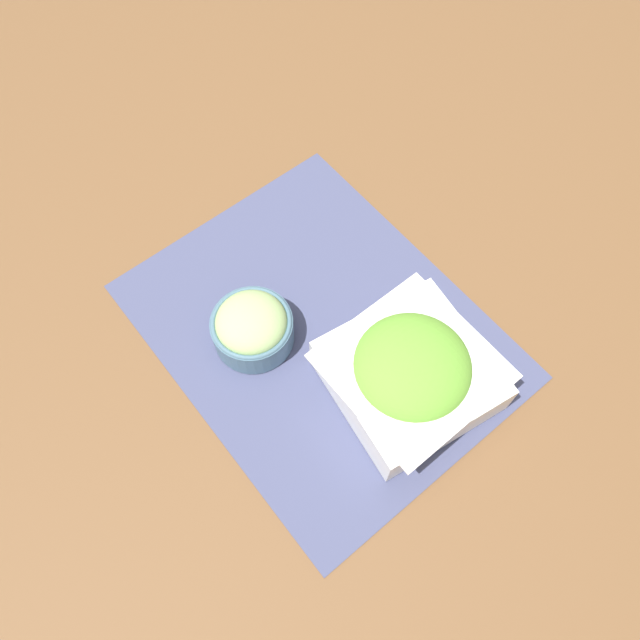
{
  "coord_description": "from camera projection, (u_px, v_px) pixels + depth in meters",
  "views": [
    {
      "loc": [
        0.3,
        -0.24,
        0.79
      ],
      "look_at": [
        0.0,
        0.0,
        0.03
      ],
      "focal_mm": 35.0,
      "sensor_mm": 36.0,
      "label": 1
    }
  ],
  "objects": [
    {
      "name": "placemat",
      "position": [
        320.0,
        330.0,
        0.88
      ],
      "size": [
        0.51,
        0.4,
        0.0
      ],
      "color": "#474C70",
      "rests_on": "ground_plane"
    },
    {
      "name": "cucumber_bowl",
      "position": [
        252.0,
        326.0,
        0.84
      ],
      "size": [
        0.11,
        0.11,
        0.07
      ],
      "color": "slate",
      "rests_on": "placemat"
    },
    {
      "name": "ground_plane",
      "position": [
        320.0,
        331.0,
        0.88
      ],
      "size": [
        3.0,
        3.0,
        0.0
      ],
      "primitive_type": "plane",
      "color": "brown"
    },
    {
      "name": "lettuce_bowl",
      "position": [
        410.0,
        372.0,
        0.8
      ],
      "size": [
        0.22,
        0.22,
        0.09
      ],
      "color": "white",
      "rests_on": "placemat"
    }
  ]
}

